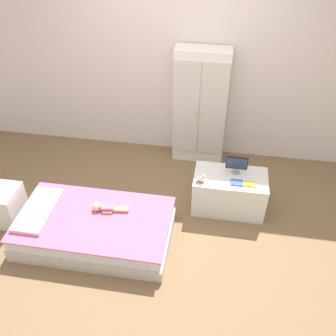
% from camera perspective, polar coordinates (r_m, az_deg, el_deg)
% --- Properties ---
extents(ground_plane, '(10.00, 10.00, 0.02)m').
position_cam_1_polar(ground_plane, '(4.27, -1.59, -8.89)').
color(ground_plane, brown).
extents(back_wall, '(6.40, 0.05, 2.70)m').
position_cam_1_polar(back_wall, '(4.79, 1.69, 16.67)').
color(back_wall, silver).
rests_on(back_wall, ground_plane).
extents(bed, '(1.63, 0.93, 0.31)m').
position_cam_1_polar(bed, '(4.10, -11.20, -9.11)').
color(bed, beige).
rests_on(bed, ground_plane).
extents(pillow, '(0.32, 0.66, 0.05)m').
position_cam_1_polar(pillow, '(4.20, -19.46, -6.14)').
color(pillow, silver).
rests_on(pillow, bed).
extents(doll, '(0.39, 0.14, 0.10)m').
position_cam_1_polar(doll, '(4.03, -9.91, -6.06)').
color(doll, '#D6668E').
rests_on(doll, bed).
extents(nightstand, '(0.38, 0.38, 0.43)m').
position_cam_1_polar(nightstand, '(4.57, -24.07, -5.25)').
color(nightstand, white).
rests_on(nightstand, ground_plane).
extents(wardrobe, '(0.68, 0.31, 1.56)m').
position_cam_1_polar(wardrobe, '(4.84, 5.01, 9.31)').
color(wardrobe, white).
rests_on(wardrobe, ground_plane).
extents(tv_stand, '(0.83, 0.47, 0.47)m').
position_cam_1_polar(tv_stand, '(4.37, 9.41, -3.68)').
color(tv_stand, silver).
rests_on(tv_stand, ground_plane).
extents(tv_monitor, '(0.24, 0.10, 0.22)m').
position_cam_1_polar(tv_monitor, '(4.20, 10.59, 0.62)').
color(tv_monitor, '#99999E').
rests_on(tv_monitor, tv_stand).
extents(rocking_horse_toy, '(0.10, 0.04, 0.12)m').
position_cam_1_polar(rocking_horse_toy, '(4.06, 5.15, -1.65)').
color(rocking_horse_toy, '#8E6642').
rests_on(rocking_horse_toy, tv_stand).
extents(book_blue, '(0.13, 0.10, 0.02)m').
position_cam_1_polar(book_blue, '(4.13, 10.56, -2.25)').
color(book_blue, blue).
rests_on(book_blue, tv_stand).
extents(book_yellow, '(0.15, 0.08, 0.01)m').
position_cam_1_polar(book_yellow, '(4.15, 12.54, -2.45)').
color(book_yellow, gold).
rests_on(book_yellow, tv_stand).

